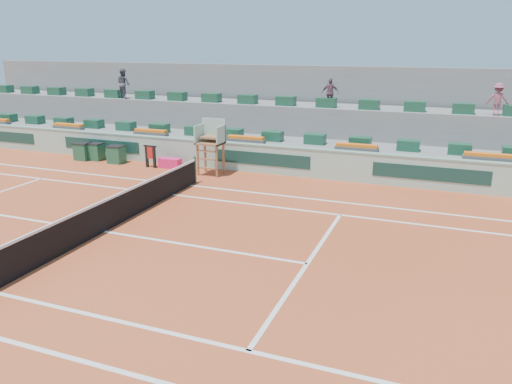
% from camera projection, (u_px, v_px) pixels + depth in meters
% --- Properties ---
extents(ground, '(90.00, 90.00, 0.00)m').
position_uv_depth(ground, '(104.00, 232.00, 15.22)').
color(ground, '#AB4321').
rests_on(ground, ground).
extents(seating_tier_lower, '(36.00, 4.00, 1.20)m').
position_uv_depth(seating_tier_lower, '(240.00, 147.00, 24.60)').
color(seating_tier_lower, gray).
rests_on(seating_tier_lower, ground).
extents(seating_tier_upper, '(36.00, 2.40, 2.60)m').
position_uv_depth(seating_tier_upper, '(252.00, 128.00, 25.83)').
color(seating_tier_upper, gray).
rests_on(seating_tier_upper, ground).
extents(stadium_back_wall, '(36.00, 0.40, 4.40)m').
position_uv_depth(stadium_back_wall, '(263.00, 107.00, 27.00)').
color(stadium_back_wall, gray).
rests_on(stadium_back_wall, ground).
extents(player_bag, '(1.02, 0.45, 0.45)m').
position_uv_depth(player_bag, '(170.00, 163.00, 22.87)').
color(player_bag, '#F8206D').
rests_on(player_bag, ground).
extents(spectator_left, '(0.93, 0.83, 1.58)m').
position_uv_depth(spectator_left, '(124.00, 84.00, 27.03)').
color(spectator_left, '#4D4C59').
rests_on(spectator_left, seating_tier_upper).
extents(spectator_mid, '(0.81, 0.39, 1.35)m').
position_uv_depth(spectator_mid, '(330.00, 93.00, 23.32)').
color(spectator_mid, '#6F4A5A').
rests_on(spectator_mid, seating_tier_upper).
extents(spectator_right, '(0.91, 0.57, 1.34)m').
position_uv_depth(spectator_right, '(498.00, 99.00, 20.72)').
color(spectator_right, '#964B5A').
rests_on(spectator_right, seating_tier_upper).
extents(court_lines, '(23.89, 11.09, 0.01)m').
position_uv_depth(court_lines, '(104.00, 232.00, 15.22)').
color(court_lines, white).
rests_on(court_lines, ground).
extents(tennis_net, '(0.10, 11.97, 1.10)m').
position_uv_depth(tennis_net, '(103.00, 215.00, 15.07)').
color(tennis_net, black).
rests_on(tennis_net, ground).
extents(advertising_hoarding, '(36.00, 0.34, 1.26)m').
position_uv_depth(advertising_hoarding, '(222.00, 155.00, 22.61)').
color(advertising_hoarding, '#9CC4B1').
rests_on(advertising_hoarding, ground).
extents(umpire_chair, '(1.10, 0.90, 2.40)m').
position_uv_depth(umpire_chair, '(211.00, 139.00, 21.47)').
color(umpire_chair, brown).
rests_on(umpire_chair, ground).
extents(seat_row_lower, '(32.90, 0.60, 0.44)m').
position_uv_depth(seat_row_lower, '(233.00, 133.00, 23.56)').
color(seat_row_lower, '#184A31').
rests_on(seat_row_lower, seating_tier_lower).
extents(seat_row_upper, '(32.90, 0.60, 0.44)m').
position_uv_depth(seat_row_upper, '(248.00, 99.00, 24.85)').
color(seat_row_upper, '#184A31').
rests_on(seat_row_upper, seating_tier_upper).
extents(flower_planters, '(26.80, 0.36, 0.28)m').
position_uv_depth(flower_planters, '(197.00, 136.00, 23.39)').
color(flower_planters, '#515151').
rests_on(flower_planters, seating_tier_lower).
extents(drink_cooler_a, '(0.76, 0.65, 0.84)m').
position_uv_depth(drink_cooler_a, '(116.00, 154.00, 23.75)').
color(drink_cooler_a, '#1B5134').
rests_on(drink_cooler_a, ground).
extents(drink_cooler_b, '(0.69, 0.59, 0.84)m').
position_uv_depth(drink_cooler_b, '(96.00, 152.00, 24.35)').
color(drink_cooler_b, '#1B5134').
rests_on(drink_cooler_b, ground).
extents(drink_cooler_c, '(0.75, 0.65, 0.84)m').
position_uv_depth(drink_cooler_c, '(83.00, 151.00, 24.38)').
color(drink_cooler_c, '#1B5134').
rests_on(drink_cooler_c, ground).
extents(towel_rack, '(0.65, 0.11, 1.03)m').
position_uv_depth(towel_rack, '(150.00, 155.00, 22.84)').
color(towel_rack, black).
rests_on(towel_rack, ground).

